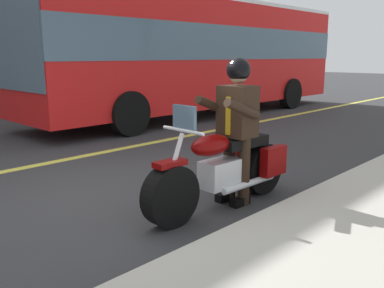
% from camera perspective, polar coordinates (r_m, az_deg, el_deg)
% --- Properties ---
extents(ground_plane, '(80.00, 80.00, 0.00)m').
position_cam_1_polar(ground_plane, '(5.37, -13.83, -7.32)').
color(ground_plane, '#333335').
extents(lane_center_stripe, '(60.00, 0.16, 0.01)m').
position_cam_1_polar(lane_center_stripe, '(7.08, -22.55, -3.13)').
color(lane_center_stripe, '#E5DB4C').
rests_on(lane_center_stripe, ground_plane).
extents(motorcycle_main, '(2.22, 0.64, 1.26)m').
position_cam_1_polar(motorcycle_main, '(4.85, 4.62, -3.53)').
color(motorcycle_main, black).
rests_on(motorcycle_main, ground_plane).
extents(rider_main, '(0.63, 0.56, 1.74)m').
position_cam_1_polar(rider_main, '(4.87, 6.20, 3.54)').
color(rider_main, black).
rests_on(rider_main, ground_plane).
extents(bus_far, '(11.05, 2.70, 3.30)m').
position_cam_1_polar(bus_far, '(12.46, 1.09, 12.70)').
color(bus_far, red).
rests_on(bus_far, ground_plane).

